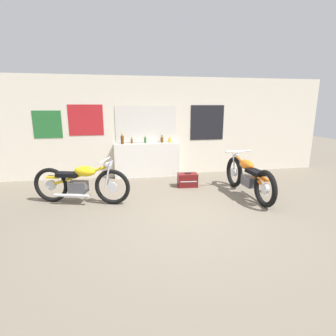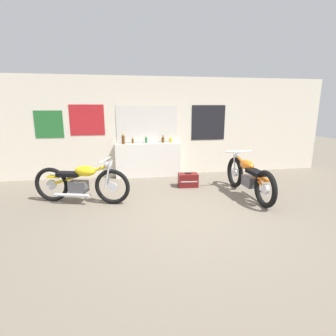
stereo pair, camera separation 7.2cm
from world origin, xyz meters
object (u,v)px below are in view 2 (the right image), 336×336
at_px(bottle_left_center, 133,141).
at_px(hard_case_darkred, 188,180).
at_px(motorcycle_orange, 249,177).
at_px(bottle_center, 146,140).
at_px(bottle_leftmost, 123,139).
at_px(bottle_rightmost, 171,140).
at_px(bottle_right_center, 163,139).
at_px(motorcycle_yellow, 81,182).

bearing_deg(bottle_left_center, hard_case_darkred, -41.75).
height_order(motorcycle_orange, hard_case_darkred, motorcycle_orange).
bearing_deg(bottle_center, bottle_left_center, 178.50).
bearing_deg(motorcycle_orange, bottle_leftmost, 143.35).
distance_m(bottle_center, motorcycle_orange, 3.02).
xyz_separation_m(bottle_center, bottle_rightmost, (0.71, 0.00, -0.02)).
bearing_deg(bottle_left_center, motorcycle_orange, -40.31).
distance_m(bottle_rightmost, hard_case_darkred, 1.47).
distance_m(bottle_leftmost, bottle_center, 0.64).
bearing_deg(bottle_center, motorcycle_orange, -44.89).
relative_size(bottle_right_center, bottle_rightmost, 1.24).
bearing_deg(bottle_right_center, bottle_rightmost, -7.92).
bearing_deg(hard_case_darkred, bottle_leftmost, 144.86).
distance_m(bottle_left_center, motorcycle_yellow, 2.31).
bearing_deg(hard_case_darkred, motorcycle_yellow, -163.77).
relative_size(bottle_right_center, hard_case_darkred, 0.41).
xyz_separation_m(bottle_center, hard_case_darkred, (0.94, -1.16, -0.90)).
relative_size(bottle_rightmost, hard_case_darkred, 0.33).
distance_m(bottle_leftmost, hard_case_darkred, 2.14).
bearing_deg(bottle_rightmost, motorcycle_yellow, -140.10).
xyz_separation_m(bottle_leftmost, bottle_right_center, (1.12, 0.09, -0.04)).
height_order(bottle_rightmost, hard_case_darkred, bottle_rightmost).
bearing_deg(hard_case_darkred, bottle_rightmost, 101.14).
bearing_deg(bottle_center, bottle_leftmost, -175.18).
relative_size(bottle_center, bottle_right_center, 1.05).
bearing_deg(hard_case_darkred, motorcycle_orange, -38.61).
distance_m(bottle_leftmost, motorcycle_yellow, 2.15).
relative_size(bottle_left_center, bottle_right_center, 0.83).
height_order(bottle_right_center, hard_case_darkred, bottle_right_center).
xyz_separation_m(bottle_leftmost, bottle_left_center, (0.26, 0.06, -0.06)).
distance_m(bottle_left_center, bottle_rightmost, 1.08).
bearing_deg(bottle_right_center, hard_case_darkred, -69.07).
bearing_deg(motorcycle_yellow, motorcycle_orange, -3.21).
relative_size(bottle_center, motorcycle_orange, 0.10).
xyz_separation_m(bottle_rightmost, motorcycle_yellow, (-2.25, -1.88, -0.60)).
height_order(bottle_leftmost, bottle_rightmost, bottle_leftmost).
height_order(bottle_leftmost, motorcycle_orange, bottle_leftmost).
xyz_separation_m(motorcycle_yellow, motorcycle_orange, (3.64, -0.20, -0.00)).
height_order(bottle_center, bottle_rightmost, bottle_center).
height_order(bottle_rightmost, motorcycle_orange, bottle_rightmost).
xyz_separation_m(bottle_leftmost, motorcycle_orange, (2.73, -2.03, -0.67)).
distance_m(bottle_rightmost, motorcycle_orange, 2.58).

